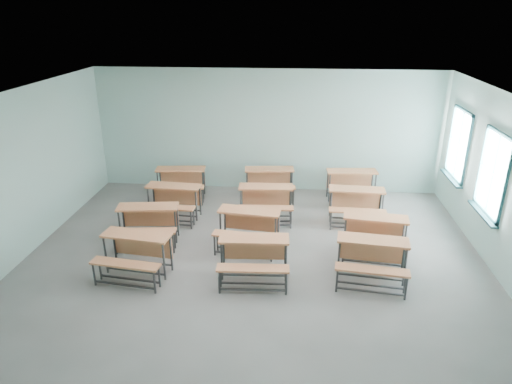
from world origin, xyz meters
TOP-DOWN VIEW (x-y plane):
  - room at (0.08, 0.03)m, footprint 9.04×8.04m
  - desk_unit_r0c0 at (-2.09, -0.60)m, footprint 1.35×0.99m
  - desk_unit_r0c1 at (0.08, -0.55)m, footprint 1.29×0.90m
  - desk_unit_r0c2 at (2.17, -0.42)m, footprint 1.34×0.98m
  - desk_unit_r1c0 at (-2.25, 0.65)m, footprint 1.35×0.99m
  - desk_unit_r1c1 at (-0.15, 0.64)m, footprint 1.35×0.99m
  - desk_unit_r1c2 at (2.37, 0.55)m, footprint 1.35×0.99m
  - desk_unit_r2c0 at (-2.04, 1.86)m, footprint 1.31×0.93m
  - desk_unit_r2c1 at (0.11, 2.02)m, footprint 1.29×0.91m
  - desk_unit_r2c2 at (2.18, 2.03)m, footprint 1.28×0.89m
  - desk_unit_r3c0 at (-2.15, 3.08)m, footprint 1.34×0.97m
  - desk_unit_r3c1 at (0.12, 3.27)m, footprint 1.33×0.97m
  - desk_unit_r3c2 at (2.21, 3.29)m, footprint 1.32×0.94m

SIDE VIEW (x-z plane):
  - desk_unit_r0c0 at x=-2.09m, z-range 0.13..0.92m
  - desk_unit_r0c1 at x=0.08m, z-range 0.13..0.92m
  - desk_unit_r0c2 at x=2.17m, z-range 0.13..0.92m
  - desk_unit_r1c0 at x=-2.25m, z-range 0.13..0.92m
  - desk_unit_r1c1 at x=-0.15m, z-range 0.13..0.92m
  - desk_unit_r1c2 at x=2.37m, z-range 0.13..0.92m
  - desk_unit_r2c0 at x=-2.04m, z-range 0.13..0.92m
  - desk_unit_r2c1 at x=0.11m, z-range 0.13..0.92m
  - desk_unit_r2c2 at x=2.18m, z-range 0.13..0.92m
  - desk_unit_r3c0 at x=-2.15m, z-range 0.13..0.92m
  - desk_unit_r3c1 at x=0.12m, z-range 0.13..0.92m
  - desk_unit_r3c2 at x=2.21m, z-range 0.13..0.92m
  - room at x=0.08m, z-range -0.02..3.22m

